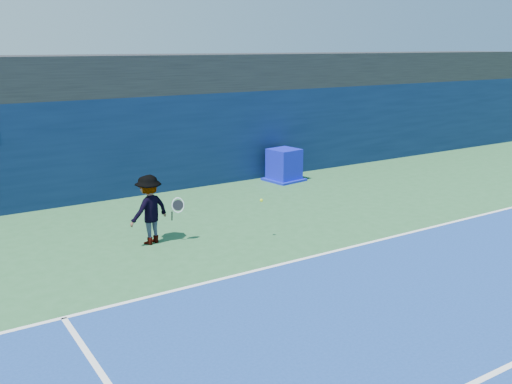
% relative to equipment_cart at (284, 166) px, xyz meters
% --- Properties ---
extents(ground, '(80.00, 80.00, 0.00)m').
position_rel_equipment_cart_xyz_m(ground, '(-4.04, -9.28, -0.50)').
color(ground, '#2A5E34').
rests_on(ground, ground).
extents(baseline, '(24.00, 0.10, 0.01)m').
position_rel_equipment_cart_xyz_m(baseline, '(-4.04, -6.28, -0.49)').
color(baseline, white).
rests_on(baseline, ground).
extents(service_line, '(24.00, 0.10, 0.01)m').
position_rel_equipment_cart_xyz_m(service_line, '(-4.04, -11.28, -0.49)').
color(service_line, white).
rests_on(service_line, ground).
extents(stadium_band, '(36.00, 3.00, 1.20)m').
position_rel_equipment_cart_xyz_m(stadium_band, '(-4.04, 2.22, 3.10)').
color(stadium_band, black).
rests_on(stadium_band, back_wall_assembly).
extents(back_wall_assembly, '(36.00, 1.03, 3.00)m').
position_rel_equipment_cart_xyz_m(back_wall_assembly, '(-4.05, 1.22, 1.00)').
color(back_wall_assembly, '#0A1939').
rests_on(back_wall_assembly, ground).
extents(equipment_cart, '(1.28, 1.28, 1.09)m').
position_rel_equipment_cart_xyz_m(equipment_cart, '(0.00, 0.00, 0.00)').
color(equipment_cart, '#0D12BD').
rests_on(equipment_cart, ground).
extents(tennis_player, '(1.34, 0.92, 1.63)m').
position_rel_equipment_cart_xyz_m(tennis_player, '(-6.31, -3.51, 0.32)').
color(tennis_player, silver).
rests_on(tennis_player, ground).
extents(tennis_ball, '(0.08, 0.08, 0.08)m').
position_rel_equipment_cart_xyz_m(tennis_ball, '(-3.98, -4.68, 0.46)').
color(tennis_ball, '#B5CF17').
rests_on(tennis_ball, ground).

